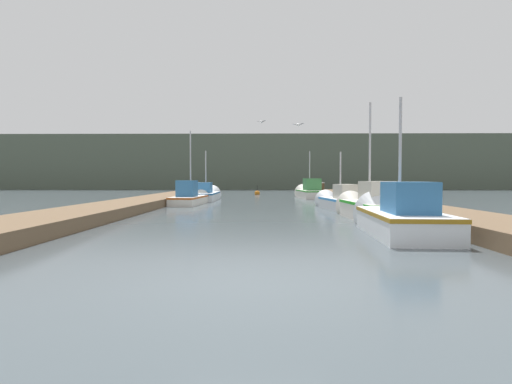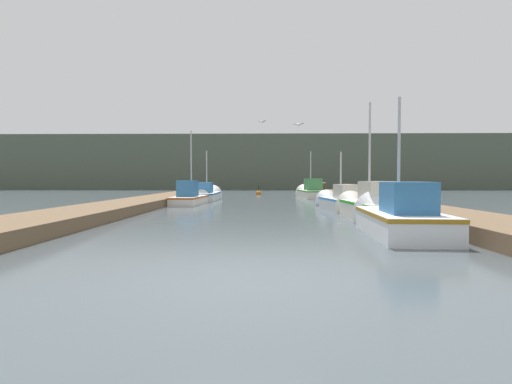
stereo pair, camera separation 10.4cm
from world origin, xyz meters
TOP-DOWN VIEW (x-y plane):
  - ground_plane at (0.00, 0.00)m, footprint 200.00×200.00m
  - dock_left at (-6.44, 16.00)m, footprint 2.68×40.00m
  - dock_right at (6.44, 16.00)m, footprint 2.68×40.00m
  - distant_shore_ridge at (0.00, 58.92)m, footprint 120.00×16.00m
  - fishing_boat_0 at (4.00, 5.53)m, footprint 1.99×5.22m
  - fishing_boat_1 at (4.25, 9.49)m, footprint 1.66×5.00m
  - fishing_boat_2 at (4.10, 14.55)m, footprint 1.87×5.41m
  - fishing_boat_3 at (-4.13, 18.58)m, footprint 1.76×5.66m
  - fishing_boat_4 at (-3.86, 23.21)m, footprint 1.64×6.07m
  - fishing_boat_5 at (4.02, 26.64)m, footprint 1.98×5.98m
  - mooring_piling_0 at (5.34, 27.77)m, footprint 0.27×0.27m
  - mooring_piling_1 at (5.34, 8.11)m, footprint 0.34×0.34m
  - channel_buoy at (-0.27, 33.03)m, footprint 0.52×0.52m
  - seagull_lead at (1.92, 13.53)m, footprint 0.54×0.36m
  - seagull_1 at (0.14, 17.20)m, footprint 0.49×0.45m

SIDE VIEW (x-z plane):
  - ground_plane at x=0.00m, z-range 0.00..0.00m
  - channel_buoy at x=-0.27m, z-range -0.36..0.66m
  - dock_left at x=-6.44m, z-range 0.00..0.44m
  - dock_right at x=6.44m, z-range 0.00..0.44m
  - fishing_boat_4 at x=-3.86m, z-range -1.63..2.40m
  - fishing_boat_2 at x=4.10m, z-range -1.23..2.03m
  - fishing_boat_3 at x=-4.13m, z-range -2.03..2.84m
  - fishing_boat_0 at x=4.00m, z-range -1.68..2.60m
  - fishing_boat_1 at x=4.25m, z-range -1.90..2.86m
  - fishing_boat_5 at x=4.02m, z-range -1.61..2.58m
  - mooring_piling_0 at x=5.34m, z-range 0.01..1.24m
  - mooring_piling_1 at x=5.34m, z-range 0.01..1.36m
  - distant_shore_ridge at x=0.00m, z-range 0.00..7.98m
  - seagull_lead at x=1.92m, z-range 4.10..4.23m
  - seagull_1 at x=0.14m, z-range 4.77..4.89m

